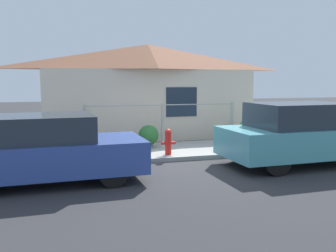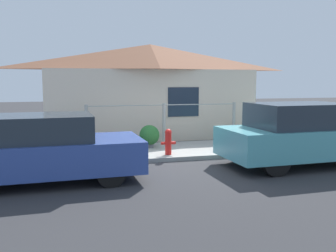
% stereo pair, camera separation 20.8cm
% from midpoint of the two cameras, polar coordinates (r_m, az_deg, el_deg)
% --- Properties ---
extents(ground_plane, '(60.00, 60.00, 0.00)m').
position_cam_midpoint_polar(ground_plane, '(9.82, 2.07, -5.35)').
color(ground_plane, '#2D2D30').
extents(sidewalk, '(24.00, 2.39, 0.11)m').
position_cam_midpoint_polar(sidewalk, '(10.93, 0.10, -3.77)').
color(sidewalk, gray).
rests_on(sidewalk, ground_plane).
extents(house, '(7.73, 2.23, 3.38)m').
position_cam_midpoint_polar(house, '(13.56, -3.39, 9.58)').
color(house, beige).
rests_on(house, ground_plane).
extents(fence, '(4.90, 0.10, 1.26)m').
position_cam_midpoint_polar(fence, '(11.82, -1.33, 0.70)').
color(fence, '#999993').
rests_on(fence, sidewalk).
extents(car_left, '(3.91, 1.83, 1.40)m').
position_cam_midpoint_polar(car_left, '(8.06, -18.73, -3.41)').
color(car_left, '#2D4793').
rests_on(car_left, ground_plane).
extents(car_right, '(4.11, 1.91, 1.54)m').
position_cam_midpoint_polar(car_right, '(9.82, 19.11, -1.17)').
color(car_right, teal).
rests_on(car_right, ground_plane).
extents(fire_hydrant, '(0.40, 0.18, 0.70)m').
position_cam_midpoint_polar(fire_hydrant, '(10.00, -0.56, -2.34)').
color(fire_hydrant, red).
rests_on(fire_hydrant, sidewalk).
extents(potted_plant_near_hydrant, '(0.60, 0.60, 0.67)m').
position_cam_midpoint_polar(potted_plant_near_hydrant, '(11.07, -3.52, -1.46)').
color(potted_plant_near_hydrant, slate).
rests_on(potted_plant_near_hydrant, sidewalk).
extents(potted_plant_by_fence, '(0.60, 0.60, 0.73)m').
position_cam_midpoint_polar(potted_plant_by_fence, '(11.07, -14.07, -1.36)').
color(potted_plant_by_fence, brown).
rests_on(potted_plant_by_fence, sidewalk).
extents(potted_plant_corner, '(0.56, 0.56, 0.70)m').
position_cam_midpoint_polar(potted_plant_corner, '(12.67, 11.54, -0.34)').
color(potted_plant_corner, '#9E5638').
rests_on(potted_plant_corner, sidewalk).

